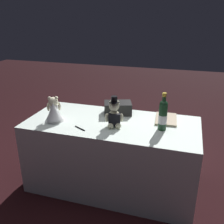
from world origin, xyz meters
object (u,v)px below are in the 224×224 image
object	(u,v)px
teddy_bear_bride	(54,111)
signing_pen	(79,128)
teddy_bear_groom	(114,115)
guestbook	(166,119)
champagne_bottle	(163,115)
gift_case_black	(118,108)

from	to	relation	value
teddy_bear_bride	signing_pen	size ratio (longest dim) A/B	1.89
teddy_bear_bride	signing_pen	bearing A→B (deg)	-16.41
teddy_bear_groom	guestbook	distance (m)	0.53
teddy_bear_groom	champagne_bottle	size ratio (longest dim) A/B	0.84
champagne_bottle	guestbook	size ratio (longest dim) A/B	1.10
teddy_bear_bride	champagne_bottle	world-z (taller)	champagne_bottle
teddy_bear_groom	champagne_bottle	xyz separation A→B (m)	(0.42, 0.06, 0.04)
guestbook	teddy_bear_groom	bearing A→B (deg)	-151.68
champagne_bottle	gift_case_black	bearing A→B (deg)	151.92
signing_pen	guestbook	world-z (taller)	guestbook
champagne_bottle	signing_pen	distance (m)	0.74
gift_case_black	guestbook	world-z (taller)	gift_case_black
teddy_bear_groom	guestbook	xyz separation A→B (m)	(0.44, 0.28, -0.10)
teddy_bear_groom	champagne_bottle	world-z (taller)	champagne_bottle
teddy_bear_groom	signing_pen	world-z (taller)	teddy_bear_groom
signing_pen	guestbook	size ratio (longest dim) A/B	0.42
teddy_bear_bride	gift_case_black	xyz separation A→B (m)	(0.52, 0.36, -0.04)
teddy_bear_bride	gift_case_black	distance (m)	0.63
teddy_bear_groom	champagne_bottle	distance (m)	0.43
teddy_bear_groom	signing_pen	bearing A→B (deg)	-153.89
champagne_bottle	signing_pen	xyz separation A→B (m)	(-0.70, -0.19, -0.14)
champagne_bottle	gift_case_black	world-z (taller)	champagne_bottle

